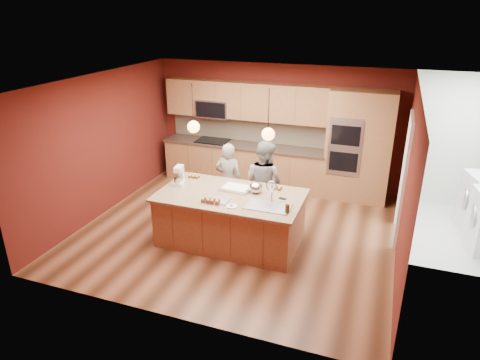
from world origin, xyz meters
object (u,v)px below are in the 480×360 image
at_px(island, 231,218).
at_px(person_left, 229,180).
at_px(mixing_bowl, 256,188).
at_px(person_right, 264,182).
at_px(stand_mixer, 179,177).

height_order(island, person_left, person_left).
relative_size(person_left, mixing_bowl, 6.42).
relative_size(person_left, person_right, 0.93).
height_order(island, stand_mixer, island).
height_order(stand_mixer, mixing_bowl, stand_mixer).
relative_size(person_left, stand_mixer, 4.34).
xyz_separation_m(island, stand_mixer, (-1.02, 0.10, 0.58)).
xyz_separation_m(person_right, stand_mixer, (-1.31, -0.84, 0.25)).
bearing_deg(person_left, person_right, 178.60).
height_order(person_right, mixing_bowl, person_right).
height_order(person_left, person_right, person_right).
bearing_deg(island, person_left, 113.74).
xyz_separation_m(person_left, stand_mixer, (-0.60, -0.84, 0.30)).
distance_m(island, person_left, 1.06).
bearing_deg(mixing_bowl, stand_mixer, -175.21).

